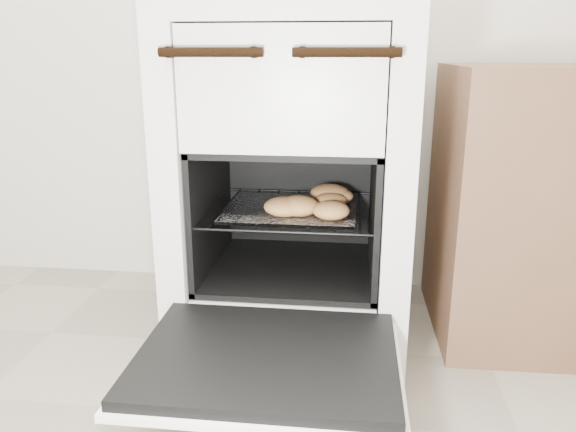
{
  "coord_description": "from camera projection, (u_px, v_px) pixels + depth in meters",
  "views": [
    {
      "loc": [
        0.26,
        -0.45,
        0.85
      ],
      "look_at": [
        0.09,
        0.99,
        0.43
      ],
      "focal_mm": 35.0,
      "sensor_mm": 36.0,
      "label": 1
    }
  ],
  "objects": [
    {
      "name": "oven_rack",
      "position": [
        292.0,
        209.0,
        1.59
      ],
      "size": [
        0.46,
        0.45,
        0.01
      ],
      "color": "black",
      "rests_on": "stove"
    },
    {
      "name": "foil_sheet",
      "position": [
        291.0,
        209.0,
        1.57
      ],
      "size": [
        0.36,
        0.32,
        0.01
      ],
      "primitive_type": "cube",
      "color": "white",
      "rests_on": "oven_rack"
    },
    {
      "name": "oven_door",
      "position": [
        267.0,
        360.0,
        1.21
      ],
      "size": [
        0.57,
        0.45,
        0.04
      ],
      "color": "black",
      "rests_on": "stove"
    },
    {
      "name": "baked_rolls",
      "position": [
        316.0,
        202.0,
        1.54
      ],
      "size": [
        0.27,
        0.32,
        0.05
      ],
      "color": "#B78549",
      "rests_on": "foil_sheet"
    },
    {
      "name": "stove",
      "position": [
        294.0,
        184.0,
        1.65
      ],
      "size": [
        0.64,
        0.71,
        0.98
      ],
      "color": "silver",
      "rests_on": "ground"
    }
  ]
}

